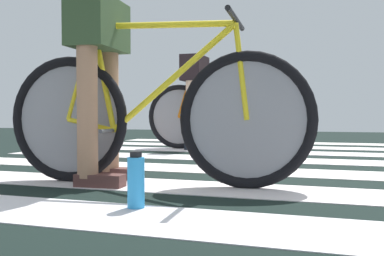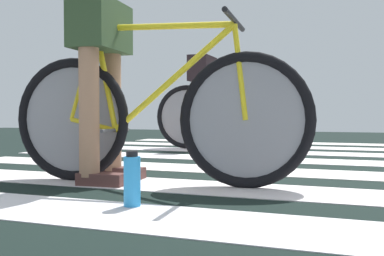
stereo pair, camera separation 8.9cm
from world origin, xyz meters
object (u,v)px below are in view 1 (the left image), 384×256
cyclist_1_of_2 (99,65)px  traffic_cone (62,129)px  bicycle_1_of_2 (152,115)px  water_bottle (136,182)px  bicycle_2_of_2 (223,114)px  cyclist_2_of_2 (195,89)px

cyclist_1_of_2 → traffic_cone: bearing=126.7°
cyclist_1_of_2 → traffic_cone: cyclist_1_of_2 is taller
bicycle_1_of_2 → water_bottle: bicycle_1_of_2 is taller
bicycle_2_of_2 → cyclist_2_of_2: (-0.31, -0.00, 0.28)m
cyclist_1_of_2 → bicycle_2_of_2: cyclist_1_of_2 is taller
bicycle_2_of_2 → cyclist_2_of_2: cyclist_2_of_2 is taller
bicycle_1_of_2 → traffic_cone: (-1.48, 1.31, -0.14)m
cyclist_2_of_2 → water_bottle: size_ratio=4.35×
cyclist_1_of_2 → water_bottle: cyclist_1_of_2 is taller
bicycle_2_of_2 → water_bottle: size_ratio=7.37×
cyclist_1_of_2 → bicycle_2_of_2: size_ratio=0.59×
bicycle_2_of_2 → cyclist_1_of_2: bearing=-92.3°
traffic_cone → bicycle_2_of_2: bearing=42.6°
cyclist_1_of_2 → bicycle_2_of_2: 2.49m
cyclist_2_of_2 → water_bottle: (0.72, -3.03, -0.55)m
traffic_cone → cyclist_2_of_2: bearing=50.7°
cyclist_1_of_2 → cyclist_2_of_2: size_ratio=1.00×
bicycle_1_of_2 → cyclist_2_of_2: (-0.54, 2.45, 0.28)m
cyclist_2_of_2 → bicycle_2_of_2: bearing=0.0°
bicycle_1_of_2 → traffic_cone: bearing=133.9°
water_bottle → cyclist_1_of_2: bearing=131.1°
bicycle_2_of_2 → traffic_cone: (-1.24, -1.14, -0.14)m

